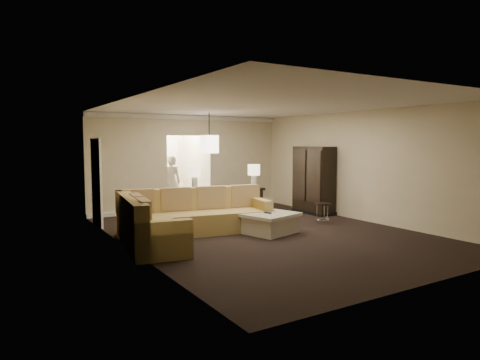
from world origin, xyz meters
TOP-DOWN VIEW (x-y plane):
  - ground at (0.00, 0.00)m, footprint 8.00×8.00m
  - wall_back at (0.00, 4.00)m, footprint 6.00×0.04m
  - wall_front at (0.00, -4.00)m, footprint 6.00×0.04m
  - wall_left at (-3.00, 0.00)m, footprint 0.04×8.00m
  - wall_right at (3.00, 0.00)m, footprint 0.04×8.00m
  - ceiling at (0.00, 0.00)m, footprint 6.00×8.00m
  - crown_molding at (0.00, 3.95)m, footprint 6.00×0.10m
  - baseboard at (0.00, 3.95)m, footprint 6.00×0.10m
  - side_door at (-2.97, 2.80)m, footprint 0.05×0.90m
  - foyer at (0.00, 5.34)m, footprint 1.44×2.02m
  - sectional_sofa at (-1.75, 0.53)m, footprint 3.66×2.77m
  - coffee_table at (0.05, 0.03)m, footprint 1.38×1.38m
  - console_table at (0.09, 2.00)m, footprint 2.13×0.92m
  - armoire at (2.69, 1.53)m, footprint 0.56×1.31m
  - drink_table at (1.88, 0.24)m, footprint 0.40×0.40m
  - table_lamp_left at (-0.69, 2.18)m, footprint 0.32×0.32m
  - table_lamp_right at (0.87, 1.82)m, footprint 0.32×0.32m
  - pendant_light at (0.00, 2.70)m, footprint 0.38×0.38m
  - person at (-0.45, 4.34)m, footprint 0.72×0.55m

SIDE VIEW (x-z plane):
  - ground at x=0.00m, z-range 0.00..0.00m
  - baseboard at x=0.00m, z-range 0.00..0.12m
  - coffee_table at x=0.05m, z-range 0.00..0.47m
  - drink_table at x=1.88m, z-range 0.11..0.61m
  - sectional_sofa at x=-1.75m, z-range -0.10..0.89m
  - console_table at x=0.09m, z-range 0.08..0.88m
  - person at x=-0.45m, z-range 0.00..1.78m
  - armoire at x=2.69m, z-range -0.04..1.84m
  - side_door at x=-2.97m, z-range 0.00..2.10m
  - table_lamp_left at x=-0.69m, z-range 0.90..1.52m
  - table_lamp_right at x=0.87m, z-range 0.90..1.52m
  - foyer at x=0.00m, z-range -0.10..2.70m
  - wall_back at x=0.00m, z-range 0.00..2.80m
  - wall_front at x=0.00m, z-range 0.00..2.80m
  - wall_left at x=-3.00m, z-range 0.00..2.80m
  - wall_right at x=3.00m, z-range 0.00..2.80m
  - pendant_light at x=0.00m, z-range 1.41..2.50m
  - crown_molding at x=0.00m, z-range 2.67..2.79m
  - ceiling at x=0.00m, z-range 2.79..2.81m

